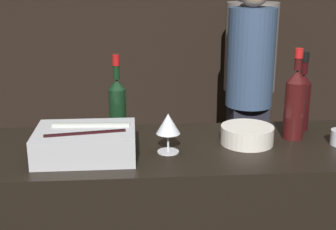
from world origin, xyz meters
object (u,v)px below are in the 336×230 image
Objects in this scene: wine_glass at (168,125)px; person_blond_tee at (250,81)px; person_in_hoodie at (250,70)px; red_wine_bottle_burgundy at (117,102)px; red_wine_bottle_black_foil at (302,99)px; red_wine_bottle_tall at (295,102)px; ice_bin_with_bottles at (86,141)px; bowl_white at (247,134)px.

person_blond_tee is at bearing 65.92° from wine_glass.
wine_glass is 0.09× the size of person_in_hoodie.
person_in_hoodie reaches higher than red_wine_bottle_burgundy.
person_in_hoodie is at bearing 67.97° from wine_glass.
red_wine_bottle_burgundy is at bearing 177.97° from red_wine_bottle_black_foil.
red_wine_bottle_black_foil is 0.20× the size of person_in_hoodie.
red_wine_bottle_burgundy is at bearing 123.15° from person_in_hoodie.
person_in_hoodie is 0.45m from person_blond_tee.
red_wine_bottle_tall is at bearing -122.32° from red_wine_bottle_black_foil.
red_wine_bottle_black_foil is at bearing 57.68° from red_wine_bottle_tall.
red_wine_bottle_burgundy is 0.90× the size of red_wine_bottle_tall.
ice_bin_with_bottles is 2.39× the size of wine_glass.
wine_glass is 0.41× the size of red_wine_bottle_tall.
person_in_hoodie is at bearing 81.00° from red_wine_bottle_tall.
red_wine_bottle_black_foil reaches higher than bowl_white.
wine_glass is 0.63m from red_wine_bottle_black_foil.
bowl_white is 0.24m from red_wine_bottle_tall.
red_wine_bottle_black_foil is (0.78, -0.03, 0.01)m from red_wine_bottle_burgundy.
wine_glass is 0.46× the size of red_wine_bottle_burgundy.
red_wine_bottle_burgundy is (0.11, 0.27, 0.07)m from ice_bin_with_bottles.
red_wine_bottle_burgundy reaches higher than ice_bin_with_bottles.
person_blond_tee is (0.12, 1.36, -0.24)m from red_wine_bottle_black_foil.
ice_bin_with_bottles is 0.22× the size of person_in_hoodie.
bowl_white is 0.63× the size of red_wine_bottle_burgundy.
person_in_hoodie is (0.82, 2.02, -0.22)m from wine_glass.
red_wine_bottle_black_foil is at bearing 29.97° from bowl_white.
red_wine_bottle_black_foil is (0.27, 0.15, 0.10)m from bowl_white.
red_wine_bottle_tall is 0.22× the size of person_blond_tee.
bowl_white is (0.62, 0.09, -0.02)m from ice_bin_with_bottles.
red_wine_bottle_tall is (0.82, 0.14, 0.09)m from ice_bin_with_bottles.
red_wine_bottle_burgundy is 0.72m from red_wine_bottle_tall.
ice_bin_with_bottles reaches higher than bowl_white.
person_in_hoodie reaches higher than ice_bin_with_bottles.
bowl_white is at bearing 8.08° from ice_bin_with_bottles.
wine_glass is at bearing -167.01° from red_wine_bottle_tall.
wine_glass is (0.30, 0.02, 0.05)m from ice_bin_with_bottles.
person_blond_tee is at bearing 55.93° from red_wine_bottle_burgundy.
red_wine_bottle_tall reaches higher than red_wine_bottle_burgundy.
ice_bin_with_bottles is 0.98× the size of red_wine_bottle_tall.
bowl_white is 0.12× the size of person_in_hoodie.
red_wine_bottle_burgundy is 1.63m from person_blond_tee.
person_in_hoodie is 1.01× the size of person_blond_tee.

